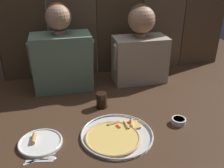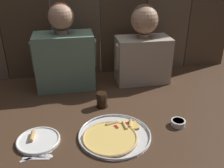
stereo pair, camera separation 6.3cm
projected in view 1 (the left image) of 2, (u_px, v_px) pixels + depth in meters
name	position (u px, v px, depth m)	size (l,w,h in m)	color
ground_plane	(118.00, 118.00, 1.52)	(3.20, 3.20, 0.00)	#422B1C
pizza_tray	(116.00, 135.00, 1.35)	(0.39, 0.39, 0.03)	silver
dinner_plate	(40.00, 142.00, 1.30)	(0.23, 0.23, 0.03)	white
drinking_glass	(102.00, 100.00, 1.61)	(0.08, 0.08, 0.10)	black
dipping_bowl	(179.00, 121.00, 1.46)	(0.08, 0.08, 0.03)	white
table_fork	(38.00, 161.00, 1.19)	(0.13, 0.04, 0.01)	silver
table_knife	(40.00, 158.00, 1.21)	(0.15, 0.07, 0.01)	silver
table_spoon	(47.00, 158.00, 1.21)	(0.14, 0.05, 0.01)	silver
diner_left	(62.00, 54.00, 1.77)	(0.44, 0.22, 0.61)	slate
diner_right	(140.00, 47.00, 1.88)	(0.43, 0.22, 0.58)	#B2A38E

